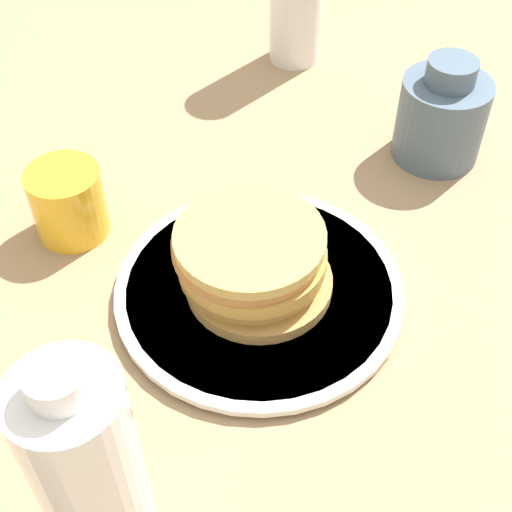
{
  "coord_description": "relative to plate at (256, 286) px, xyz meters",
  "views": [
    {
      "loc": [
        0.36,
        0.22,
        0.5
      ],
      "look_at": [
        -0.0,
        -0.0,
        0.05
      ],
      "focal_mm": 50.0,
      "sensor_mm": 36.0,
      "label": 1
    }
  ],
  "objects": [
    {
      "name": "pancake_stack",
      "position": [
        0.0,
        -0.0,
        0.04
      ],
      "size": [
        0.14,
        0.14,
        0.06
      ],
      "color": "#B68848",
      "rests_on": "plate"
    },
    {
      "name": "plate",
      "position": [
        0.0,
        0.0,
        0.0
      ],
      "size": [
        0.26,
        0.26,
        0.01
      ],
      "color": "silver",
      "rests_on": "ground_plane"
    },
    {
      "name": "juice_glass",
      "position": [
        0.03,
        -0.2,
        0.03
      ],
      "size": [
        0.07,
        0.07,
        0.07
      ],
      "color": "yellow",
      "rests_on": "ground_plane"
    },
    {
      "name": "water_bottle_near",
      "position": [
        0.25,
        0.05,
        0.1
      ],
      "size": [
        0.06,
        0.06,
        0.22
      ],
      "color": "white",
      "rests_on": "ground_plane"
    },
    {
      "name": "ground_plane",
      "position": [
        0.0,
        0.0,
        -0.01
      ],
      "size": [
        4.0,
        4.0,
        0.0
      ],
      "primitive_type": "plane",
      "color": "#9E7F5B"
    },
    {
      "name": "cream_jug",
      "position": [
        -0.28,
        0.06,
        0.04
      ],
      "size": [
        0.09,
        0.09,
        0.12
      ],
      "color": "#4C6075",
      "rests_on": "ground_plane"
    }
  ]
}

